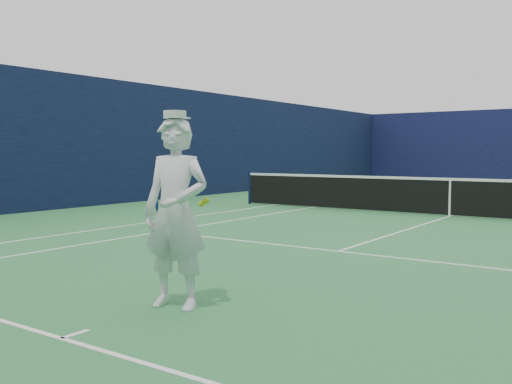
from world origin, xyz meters
TOP-DOWN VIEW (x-y plane):
  - ground at (0.00, 0.00)m, footprint 80.00×80.00m
  - court_markings at (0.00, 0.00)m, footprint 11.03×23.83m
  - windscreen_fence at (0.00, 0.00)m, footprint 20.12×36.12m
  - tennis_net at (0.00, 0.00)m, footprint 12.88×0.09m
  - tennis_player at (0.13, -10.52)m, footprint 0.89×0.64m

SIDE VIEW (x-z plane):
  - ground at x=0.00m, z-range 0.00..0.00m
  - court_markings at x=0.00m, z-range 0.00..0.01m
  - tennis_net at x=0.00m, z-range 0.02..1.09m
  - tennis_player at x=0.13m, z-range -0.02..2.08m
  - windscreen_fence at x=0.00m, z-range 0.00..4.00m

